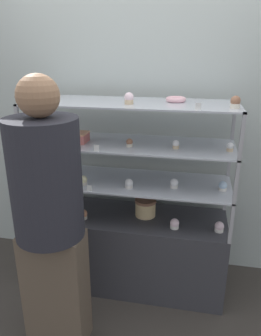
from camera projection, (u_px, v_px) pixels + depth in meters
ground_plane at (130, 280)px, 2.81m from camera, size 20.00×20.00×0.00m
back_wall at (140, 120)px, 2.74m from camera, size 8.00×0.05×2.60m
display_base at (130, 249)px, 2.70m from camera, size 1.50×0.53×0.62m
display_riser_lower at (130, 183)px, 2.50m from camera, size 1.50×0.53×0.30m
display_riser_middle at (130, 145)px, 2.40m from camera, size 1.50×0.53×0.30m
display_riser_upper at (130, 104)px, 2.29m from camera, size 1.50×0.53×0.30m
layer_cake_centerpiece at (145, 207)px, 2.58m from camera, size 0.17×0.17×0.14m
sheet_cake_frosted at (74, 137)px, 2.41m from camera, size 0.20×0.15×0.07m
cupcake_0 at (45, 209)px, 2.62m from camera, size 0.07×0.07×0.08m
cupcake_1 at (83, 214)px, 2.54m from camera, size 0.07×0.07×0.08m
cupcake_2 at (175, 224)px, 2.40m from camera, size 0.07×0.07×0.08m
cupcake_3 at (219, 227)px, 2.36m from camera, size 0.07×0.07×0.08m
price_tag_0 at (80, 224)px, 2.43m from camera, size 0.04×0.00×0.04m
cupcake_4 at (39, 176)px, 2.50m from camera, size 0.06×0.06×0.07m
cupcake_5 at (83, 180)px, 2.42m from camera, size 0.06×0.06×0.07m
cupcake_6 at (129, 184)px, 2.36m from camera, size 0.06×0.06×0.07m
cupcake_7 at (174, 184)px, 2.36m from camera, size 0.06×0.06×0.07m
cupcake_8 at (223, 186)px, 2.32m from camera, size 0.06×0.06×0.07m
price_tag_1 at (89, 188)px, 2.31m from camera, size 0.04×0.00×0.04m
cupcake_9 at (34, 139)px, 2.39m from camera, size 0.05×0.05×0.06m
cupcake_10 at (129, 143)px, 2.30m from camera, size 0.05×0.05×0.06m
cupcake_11 at (176, 144)px, 2.25m from camera, size 0.05×0.05×0.06m
cupcake_12 at (230, 147)px, 2.20m from camera, size 0.05×0.05×0.06m
price_tag_2 at (97, 148)px, 2.19m from camera, size 0.04×0.00×0.04m
cupcake_13 at (34, 95)px, 2.35m from camera, size 0.06×0.06×0.08m
cupcake_14 at (129, 99)px, 2.19m from camera, size 0.06×0.06×0.08m
cupcake_15 at (235, 102)px, 2.04m from camera, size 0.06×0.06×0.08m
price_tag_3 at (198, 107)px, 1.97m from camera, size 0.04×0.00×0.04m
donut_glazed at (176, 99)px, 2.29m from camera, size 0.14×0.14×0.03m
customer_figure at (49, 216)px, 1.93m from camera, size 0.41×0.41×1.75m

